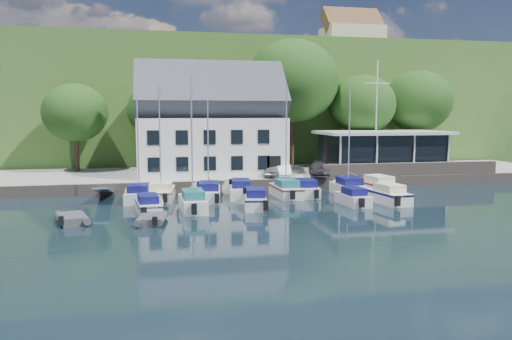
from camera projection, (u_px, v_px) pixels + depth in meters
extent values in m
plane|color=black|center=(336.00, 213.00, 34.98)|extent=(180.00, 180.00, 0.00)
cube|color=gray|center=(277.00, 176.00, 51.96)|extent=(60.00, 13.00, 1.00)
cube|color=#695C54|center=(294.00, 184.00, 45.63)|extent=(60.00, 0.30, 1.00)
cube|color=#305620|center=(221.00, 108.00, 94.45)|extent=(160.00, 75.00, 16.00)
cube|color=#555D2E|center=(254.00, 69.00, 102.91)|extent=(50.00, 30.00, 0.30)
cube|color=#695C54|center=(412.00, 169.00, 48.27)|extent=(18.00, 0.50, 1.20)
imported|color=#9FA0A4|center=(272.00, 170.00, 47.16)|extent=(2.54, 4.08, 1.29)
imported|color=white|center=(284.00, 170.00, 47.04)|extent=(1.79, 3.69, 1.17)
imported|color=#2B2A2F|center=(319.00, 169.00, 47.68)|extent=(2.90, 4.81, 1.31)
imported|color=#315697|center=(347.00, 168.00, 49.04)|extent=(2.30, 3.90, 1.25)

